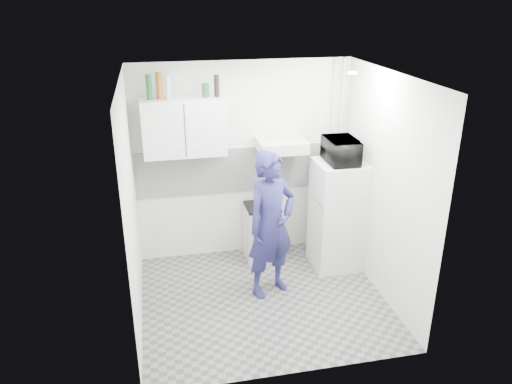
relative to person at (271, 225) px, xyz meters
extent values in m
plane|color=slate|center=(-0.12, -0.17, -0.88)|extent=(2.80, 2.80, 0.00)
plane|color=white|center=(-0.12, -0.17, 1.72)|extent=(2.80, 2.80, 0.00)
plane|color=silver|center=(-0.12, 1.08, 0.42)|extent=(2.80, 0.00, 2.80)
plane|color=silver|center=(-1.52, -0.17, 0.42)|extent=(0.00, 2.60, 2.60)
plane|color=silver|center=(1.28, -0.17, 0.42)|extent=(0.00, 2.60, 2.60)
imported|color=navy|center=(0.00, 0.00, 0.00)|extent=(0.76, 0.65, 1.76)
cube|color=beige|center=(0.08, 0.83, -0.52)|extent=(0.46, 0.46, 0.73)
cube|color=silver|center=(0.98, 0.44, -0.17)|extent=(0.60, 0.60, 1.43)
cube|color=black|center=(0.08, 0.83, -0.14)|extent=(0.44, 0.44, 0.03)
cylinder|color=silver|center=(0.15, 0.84, -0.07)|extent=(0.19, 0.19, 0.11)
imported|color=black|center=(0.98, 0.44, 0.69)|extent=(0.54, 0.37, 0.30)
cylinder|color=#144C1E|center=(-1.25, 0.90, 1.46)|extent=(0.07, 0.07, 0.29)
cylinder|color=brown|center=(-1.13, 0.90, 1.47)|extent=(0.08, 0.08, 0.31)
cylinder|color=#B2B7BC|center=(-1.04, 0.90, 1.46)|extent=(0.07, 0.07, 0.28)
cylinder|color=#144C1E|center=(-0.60, 0.90, 1.40)|extent=(0.09, 0.09, 0.16)
cylinder|color=black|center=(-0.46, 0.90, 1.45)|extent=(0.06, 0.06, 0.26)
cube|color=silver|center=(-0.87, 0.90, 0.97)|extent=(1.00, 0.35, 0.70)
cube|color=beige|center=(0.33, 0.83, 0.69)|extent=(0.60, 0.50, 0.14)
cube|color=white|center=(-0.12, 1.06, 0.32)|extent=(2.74, 0.03, 0.60)
cylinder|color=beige|center=(1.18, 1.00, 0.42)|extent=(0.05, 0.05, 2.60)
cylinder|color=beige|center=(1.06, 1.00, 0.42)|extent=(0.04, 0.04, 2.60)
cylinder|color=white|center=(0.88, 0.03, 1.69)|extent=(0.10, 0.10, 0.02)
camera|label=1|loc=(-1.24, -5.01, 2.51)|focal=35.00mm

